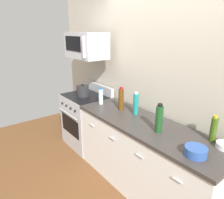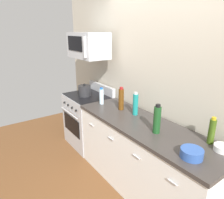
# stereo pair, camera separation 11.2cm
# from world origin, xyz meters

# --- Properties ---
(ground_plane) EXTENTS (6.16, 6.16, 0.00)m
(ground_plane) POSITION_xyz_m (0.00, 0.00, 0.00)
(ground_plane) COLOR brown
(back_wall) EXTENTS (5.14, 0.10, 2.70)m
(back_wall) POSITION_xyz_m (0.00, 0.41, 1.35)
(back_wall) COLOR beige
(back_wall) RESTS_ON ground_plane
(counter_unit) EXTENTS (2.05, 0.66, 0.92)m
(counter_unit) POSITION_xyz_m (0.00, -0.00, 0.46)
(counter_unit) COLOR white
(counter_unit) RESTS_ON ground_plane
(range_oven) EXTENTS (0.76, 0.69, 1.07)m
(range_oven) POSITION_xyz_m (-1.40, 0.00, 0.47)
(range_oven) COLOR #B7BABF
(range_oven) RESTS_ON ground_plane
(microwave) EXTENTS (0.74, 0.44, 0.40)m
(microwave) POSITION_xyz_m (-1.40, 0.05, 1.75)
(microwave) COLOR #B7BABF
(bottle_water_clear) EXTENTS (0.07, 0.07, 0.25)m
(bottle_water_clear) POSITION_xyz_m (-0.89, -0.03, 1.04)
(bottle_water_clear) COLOR silver
(bottle_water_clear) RESTS_ON countertop_slab
(bottle_sparkling_teal) EXTENTS (0.07, 0.07, 0.31)m
(bottle_sparkling_teal) POSITION_xyz_m (-0.28, 0.10, 1.07)
(bottle_sparkling_teal) COLOR #197F7A
(bottle_sparkling_teal) RESTS_ON countertop_slab
(bottle_wine_green) EXTENTS (0.08, 0.08, 0.33)m
(bottle_wine_green) POSITION_xyz_m (0.23, -0.04, 1.07)
(bottle_wine_green) COLOR #19471E
(bottle_wine_green) RESTS_ON countertop_slab
(bottle_olive_oil) EXTENTS (0.06, 0.06, 0.28)m
(bottle_olive_oil) POSITION_xyz_m (0.70, 0.22, 1.05)
(bottle_olive_oil) COLOR #385114
(bottle_olive_oil) RESTS_ON countertop_slab
(bottle_wine_amber) EXTENTS (0.08, 0.08, 0.32)m
(bottle_wine_amber) POSITION_xyz_m (-0.54, 0.07, 1.07)
(bottle_wine_amber) COLOR #59330F
(bottle_wine_amber) RESTS_ON countertop_slab
(bowl_blue_mixing) EXTENTS (0.20, 0.20, 0.08)m
(bowl_blue_mixing) POSITION_xyz_m (0.74, -0.14, 0.96)
(bowl_blue_mixing) COLOR #2D519E
(bowl_blue_mixing) RESTS_ON countertop_slab
(stockpot) EXTENTS (0.21, 0.21, 0.21)m
(stockpot) POSITION_xyz_m (-1.40, -0.05, 1.01)
(stockpot) COLOR #262628
(stockpot) RESTS_ON range_oven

